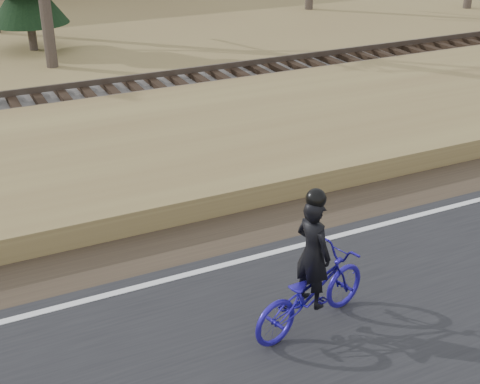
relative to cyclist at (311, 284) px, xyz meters
name	(u,v)px	position (x,y,z in m)	size (l,w,h in m)	color
ground	(470,212)	(4.38, 1.63, -0.69)	(120.00, 120.00, 0.00)	#97854D
edge_line	(463,204)	(4.38, 1.83, -0.63)	(120.00, 0.12, 0.01)	silver
shoulder	(426,185)	(4.38, 2.83, -0.67)	(120.00, 1.60, 0.04)	#473A2B
embankment	(341,127)	(4.38, 5.83, -0.47)	(120.00, 5.00, 0.44)	#97854D
ballast	(264,84)	(4.38, 9.63, -0.47)	(120.00, 3.00, 0.45)	slate
railroad	(264,73)	(4.38, 9.63, -0.16)	(120.00, 2.40, 0.29)	black
cyclist	(311,284)	(0.00, 0.00, 0.00)	(2.06, 1.15, 2.01)	#211698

